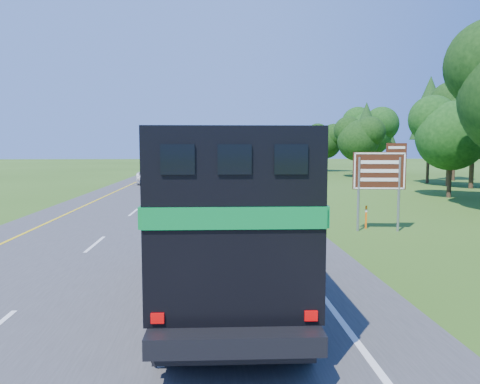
{
  "coord_description": "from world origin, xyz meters",
  "views": [
    {
      "loc": [
        2.72,
        -7.23,
        3.78
      ],
      "look_at": [
        4.15,
        16.44,
        1.53
      ],
      "focal_mm": 35.0,
      "sensor_mm": 36.0,
      "label": 1
    }
  ],
  "objects_px": {
    "horse_truck": "(229,212)",
    "exit_sign": "(380,174)",
    "far_car": "(187,160)",
    "white_suv": "(154,174)"
  },
  "relations": [
    {
      "from": "exit_sign",
      "to": "white_suv",
      "type": "bearing_deg",
      "value": 122.19
    },
    {
      "from": "far_car",
      "to": "white_suv",
      "type": "bearing_deg",
      "value": -87.03
    },
    {
      "from": "horse_truck",
      "to": "far_car",
      "type": "bearing_deg",
      "value": 94.56
    },
    {
      "from": "far_car",
      "to": "exit_sign",
      "type": "bearing_deg",
      "value": -78.49
    },
    {
      "from": "exit_sign",
      "to": "far_car",
      "type": "bearing_deg",
      "value": 105.35
    },
    {
      "from": "white_suv",
      "to": "far_car",
      "type": "bearing_deg",
      "value": 86.7
    },
    {
      "from": "horse_truck",
      "to": "white_suv",
      "type": "height_order",
      "value": "horse_truck"
    },
    {
      "from": "horse_truck",
      "to": "white_suv",
      "type": "distance_m",
      "value": 38.56
    },
    {
      "from": "white_suv",
      "to": "exit_sign",
      "type": "height_order",
      "value": "exit_sign"
    },
    {
      "from": "horse_truck",
      "to": "exit_sign",
      "type": "distance_m",
      "value": 11.79
    }
  ]
}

